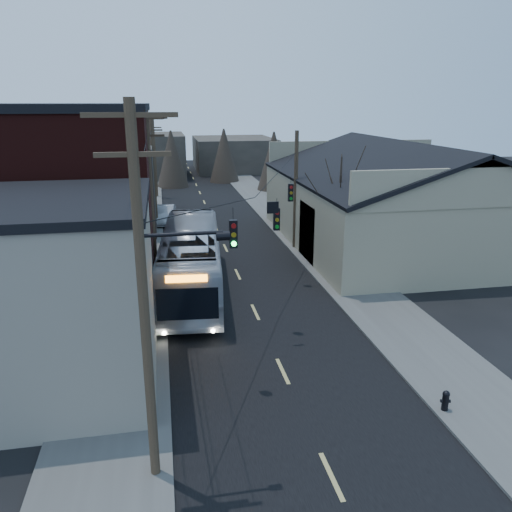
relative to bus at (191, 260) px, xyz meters
The scene contains 14 objects.
road_surface 12.80m from the bus, 76.29° to the left, with size 9.00×110.00×0.02m, color black.
sidewalk_left 12.92m from the bus, 105.88° to the left, with size 4.00×110.00×0.12m, color #474744.
sidewalk_right 15.65m from the bus, 52.32° to the left, with size 4.00×110.00×0.12m, color #474744.
building_clapboard 10.69m from the bus, 124.60° to the right, with size 8.00×8.00×7.00m, color gray.
building_brick 8.01m from the bus, 161.80° to the left, with size 10.00×12.00×10.00m, color black.
building_left_far 19.49m from the bus, 109.55° to the left, with size 9.00×14.00×7.00m, color #2F2B25.
warehouse 17.61m from the bus, 24.53° to the left, with size 16.16×20.60×7.73m.
building_far_left 47.41m from the bus, 93.63° to the left, with size 10.00×12.00×6.00m, color #2F2B25.
building_far_right 53.25m from the bus, 79.18° to the left, with size 12.00×14.00×5.00m, color #2F2B25.
bare_tree 9.93m from the bus, 13.62° to the left, with size 0.40×0.40×7.20m, color black.
utility_lines 7.15m from the bus, 91.01° to the left, with size 11.24×45.28×10.50m.
bus is the anchor object (origin of this frame).
parked_car 17.29m from the bus, 94.32° to the left, with size 1.66×4.75×1.56m, color #AFB1B7.
fire_hydrant 15.65m from the bus, 59.60° to the right, with size 0.36×0.25×0.74m.
Camera 1 is at (-4.36, -9.29, 10.39)m, focal length 35.00 mm.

